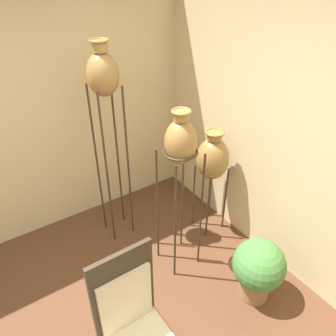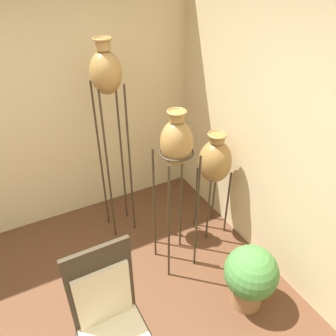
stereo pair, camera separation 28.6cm
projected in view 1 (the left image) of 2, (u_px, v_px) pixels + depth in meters
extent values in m
cube|color=beige|center=(325.00, 152.00, 2.53)|extent=(0.06, 7.98, 2.70)
cylinder|color=#382D1E|center=(107.00, 176.00, 3.15)|extent=(0.02, 0.02, 1.69)
cylinder|color=#382D1E|center=(128.00, 168.00, 3.26)|extent=(0.02, 0.02, 1.69)
cylinder|color=#382D1E|center=(97.00, 165.00, 3.31)|extent=(0.02, 0.02, 1.69)
cylinder|color=#382D1E|center=(118.00, 158.00, 3.42)|extent=(0.02, 0.02, 1.69)
torus|color=#382D1E|center=(104.00, 85.00, 2.83)|extent=(0.24, 0.24, 0.02)
ellipsoid|color=olive|center=(103.00, 75.00, 2.78)|extent=(0.28, 0.28, 0.38)
cylinder|color=olive|center=(100.00, 46.00, 2.65)|extent=(0.13, 0.13, 0.09)
torus|color=olive|center=(99.00, 40.00, 2.63)|extent=(0.16, 0.16, 0.02)
cylinder|color=#382D1E|center=(175.00, 226.00, 2.86)|extent=(0.02, 0.02, 1.27)
cylinder|color=#382D1E|center=(201.00, 214.00, 3.00)|extent=(0.02, 0.02, 1.27)
cylinder|color=#382D1E|center=(157.00, 208.00, 3.07)|extent=(0.02, 0.02, 1.27)
cylinder|color=#382D1E|center=(182.00, 197.00, 3.20)|extent=(0.02, 0.02, 1.27)
torus|color=#382D1E|center=(180.00, 152.00, 2.69)|extent=(0.30, 0.30, 0.02)
ellipsoid|color=olive|center=(181.00, 142.00, 2.64)|extent=(0.27, 0.27, 0.39)
cylinder|color=olive|center=(181.00, 116.00, 2.51)|extent=(0.12, 0.12, 0.07)
torus|color=olive|center=(181.00, 111.00, 2.49)|extent=(0.16, 0.16, 0.02)
cylinder|color=#382D1E|center=(208.00, 208.00, 3.44)|extent=(0.02, 0.02, 0.79)
cylinder|color=#382D1E|center=(225.00, 199.00, 3.56)|extent=(0.02, 0.02, 0.79)
cylinder|color=#382D1E|center=(194.00, 196.00, 3.61)|extent=(0.02, 0.02, 0.79)
cylinder|color=#382D1E|center=(211.00, 188.00, 3.73)|extent=(0.02, 0.02, 0.79)
torus|color=#382D1E|center=(212.00, 167.00, 3.37)|extent=(0.25, 0.25, 0.02)
ellipsoid|color=olive|center=(213.00, 159.00, 3.31)|extent=(0.33, 0.33, 0.45)
cylinder|color=olive|center=(215.00, 136.00, 3.17)|extent=(0.15, 0.15, 0.07)
torus|color=olive|center=(215.00, 132.00, 3.15)|extent=(0.19, 0.19, 0.02)
cylinder|color=#382D1E|center=(153.00, 333.00, 2.45)|extent=(0.02, 0.02, 0.49)
cube|color=#382D1E|center=(123.00, 292.00, 2.04)|extent=(0.42, 0.03, 0.69)
cube|color=beige|center=(126.00, 302.00, 2.06)|extent=(0.36, 0.03, 0.48)
cylinder|color=olive|center=(254.00, 286.00, 2.96)|extent=(0.26, 0.26, 0.23)
torus|color=olive|center=(256.00, 278.00, 2.90)|extent=(0.29, 0.29, 0.02)
sphere|color=#47843D|center=(259.00, 264.00, 2.80)|extent=(0.46, 0.46, 0.46)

